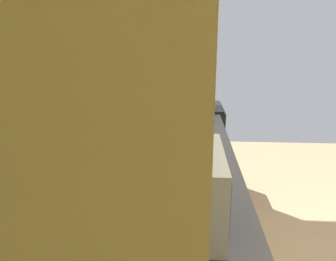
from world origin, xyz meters
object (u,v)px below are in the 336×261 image
(bowl, at_px, (199,126))
(kettle, at_px, (198,113))
(oven_range, at_px, (191,148))
(microwave, at_px, (181,187))

(bowl, bearing_deg, kettle, 0.00)
(bowl, relative_size, kettle, 0.63)
(oven_range, relative_size, microwave, 2.23)
(kettle, bearing_deg, oven_range, 5.54)
(microwave, relative_size, bowl, 3.71)
(oven_range, relative_size, kettle, 5.23)
(oven_range, height_order, kettle, oven_range)
(microwave, xyz_separation_m, kettle, (1.70, -0.11, -0.08))
(kettle, bearing_deg, microwave, 176.35)
(bowl, distance_m, kettle, 0.29)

